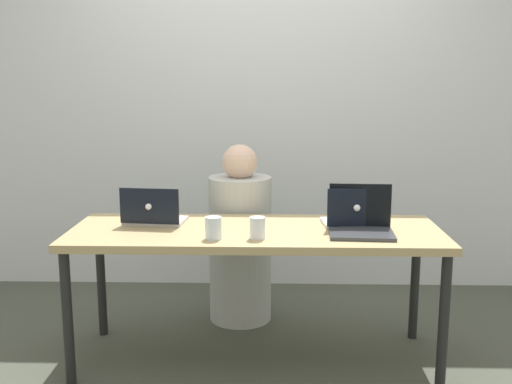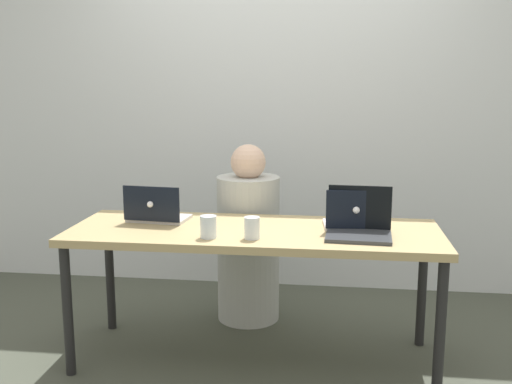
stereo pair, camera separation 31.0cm
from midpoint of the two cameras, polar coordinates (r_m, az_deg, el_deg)
ground_plane at (r=3.32m, az=-2.80°, el=-15.60°), size 12.00×12.00×0.00m
back_wall at (r=4.22m, az=-1.71°, el=8.74°), size 4.94×0.10×2.65m
desk at (r=3.09m, az=-2.91°, el=-4.67°), size 1.90×0.68×0.71m
person_at_center at (r=3.67m, az=-3.94°, el=-4.91°), size 0.46×0.46×1.09m
laptop_back_right at (r=3.13m, az=6.44°, el=-2.45°), size 0.32×0.26×0.21m
laptop_back_left at (r=3.24m, az=-12.45°, el=-2.24°), size 0.33×0.25×0.20m
laptop_front_right at (r=2.99m, az=7.06°, el=-3.00°), size 0.33×0.29×0.24m
water_glass_center at (r=2.87m, az=-2.95°, el=-3.61°), size 0.08×0.08×0.11m
water_glass_left at (r=2.89m, az=-7.16°, el=-3.59°), size 0.08×0.08×0.11m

